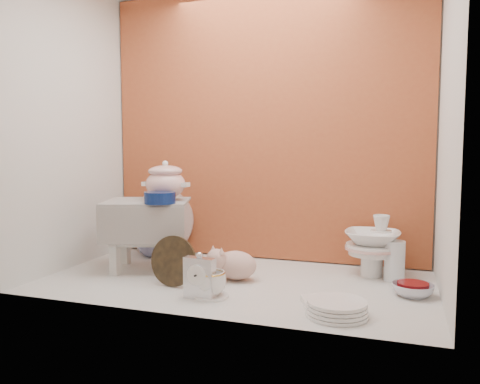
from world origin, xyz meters
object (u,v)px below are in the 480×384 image
object	(u,v)px
floral_platter	(163,221)
porcelain_tower	(372,245)
mantel_clock	(200,276)
plush_pig	(236,265)
step_stool	(148,235)
crystal_bowl	(413,290)
dinner_plate_stack	(337,308)
blue_white_vase	(155,234)
soup_tureen	(166,180)
gold_rim_teacup	(211,283)

from	to	relation	value
floral_platter	porcelain_tower	xyz separation A→B (m)	(1.22, -0.15, -0.04)
mantel_clock	plush_pig	world-z (taller)	mantel_clock
step_stool	floral_platter	distance (m)	0.40
mantel_clock	porcelain_tower	xyz separation A→B (m)	(0.66, 0.60, 0.06)
floral_platter	porcelain_tower	size ratio (longest dim) A/B	1.27
crystal_bowl	mantel_clock	bearing A→B (deg)	-159.26
step_stool	dinner_plate_stack	size ratio (longest dim) A/B	1.78
blue_white_vase	crystal_bowl	size ratio (longest dim) A/B	1.43
plush_pig	porcelain_tower	bearing A→B (deg)	12.62
floral_platter	crystal_bowl	xyz separation A→B (m)	(1.40, -0.43, -0.17)
blue_white_vase	crystal_bowl	distance (m)	1.46
step_stool	mantel_clock	bearing A→B (deg)	-58.44
floral_platter	soup_tureen	bearing A→B (deg)	-59.63
crystal_bowl	floral_platter	bearing A→B (deg)	163.09
step_stool	crystal_bowl	size ratio (longest dim) A/B	2.43
plush_pig	porcelain_tower	distance (m)	0.67
dinner_plate_stack	porcelain_tower	distance (m)	0.64
step_stool	floral_platter	size ratio (longest dim) A/B	1.07
floral_platter	mantel_clock	bearing A→B (deg)	-53.00
crystal_bowl	dinner_plate_stack	bearing A→B (deg)	-128.60
porcelain_tower	mantel_clock	bearing A→B (deg)	-137.74
floral_platter	dinner_plate_stack	bearing A→B (deg)	-34.33
floral_platter	crystal_bowl	bearing A→B (deg)	-16.91
step_stool	mantel_clock	world-z (taller)	step_stool
crystal_bowl	porcelain_tower	bearing A→B (deg)	123.41
blue_white_vase	porcelain_tower	bearing A→B (deg)	-3.33
step_stool	gold_rim_teacup	bearing A→B (deg)	-53.80
plush_pig	floral_platter	bearing A→B (deg)	132.00
step_stool	porcelain_tower	distance (m)	1.13
floral_platter	porcelain_tower	bearing A→B (deg)	-6.90
gold_rim_teacup	porcelain_tower	xyz separation A→B (m)	(0.62, 0.56, 0.09)
porcelain_tower	floral_platter	bearing A→B (deg)	173.10
soup_tureen	blue_white_vase	bearing A→B (deg)	129.16
step_stool	mantel_clock	size ratio (longest dim) A/B	2.15
dinner_plate_stack	crystal_bowl	size ratio (longest dim) A/B	1.36
step_stool	crystal_bowl	bearing A→B (deg)	-21.43
plush_pig	blue_white_vase	bearing A→B (deg)	137.54
soup_tureen	gold_rim_teacup	distance (m)	0.69
step_stool	blue_white_vase	world-z (taller)	step_stool
step_stool	porcelain_tower	xyz separation A→B (m)	(1.10, 0.23, -0.03)
step_stool	plush_pig	distance (m)	0.51
crystal_bowl	porcelain_tower	size ratio (longest dim) A/B	0.56
crystal_bowl	plush_pig	bearing A→B (deg)	-179.44
mantel_clock	blue_white_vase	bearing A→B (deg)	136.57
soup_tureen	crystal_bowl	xyz separation A→B (m)	(1.21, -0.10, -0.43)
dinner_plate_stack	floral_platter	bearing A→B (deg)	145.67
step_stool	soup_tureen	size ratio (longest dim) A/B	1.70
step_stool	crystal_bowl	xyz separation A→B (m)	(1.29, -0.05, -0.15)
gold_rim_teacup	porcelain_tower	world-z (taller)	porcelain_tower
step_stool	gold_rim_teacup	size ratio (longest dim) A/B	3.24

